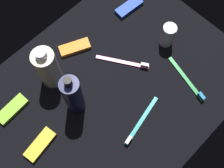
# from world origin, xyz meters

# --- Properties ---
(ground_plane) EXTENTS (0.84, 0.64, 0.01)m
(ground_plane) POSITION_xyz_m (0.00, 0.00, -0.01)
(ground_plane) COLOR black
(lotion_bottle) EXTENTS (0.06, 0.06, 0.21)m
(lotion_bottle) POSITION_xyz_m (0.12, -0.04, 0.09)
(lotion_bottle) COLOR #1A1E4C
(lotion_bottle) RESTS_ON ground_plane
(bodywash_bottle) EXTENTS (0.07, 0.07, 0.18)m
(bodywash_bottle) POSITION_xyz_m (0.11, -0.16, 0.08)
(bodywash_bottle) COLOR silver
(bodywash_bottle) RESTS_ON ground_plane
(deodorant_stick) EXTENTS (0.04, 0.04, 0.09)m
(deodorant_stick) POSITION_xyz_m (-0.25, 0.01, 0.05)
(deodorant_stick) COLOR silver
(deodorant_stick) RESTS_ON ground_plane
(toothbrush_pink) EXTENTS (0.11, 0.16, 0.02)m
(toothbrush_pink) POSITION_xyz_m (-0.09, -0.03, 0.01)
(toothbrush_pink) COLOR #E55999
(toothbrush_pink) RESTS_ON ground_plane
(toothbrush_teal) EXTENTS (0.18, 0.05, 0.02)m
(toothbrush_teal) POSITION_xyz_m (0.02, 0.14, 0.01)
(toothbrush_teal) COLOR teal
(toothbrush_teal) RESTS_ON ground_plane
(toothbrush_green) EXTENTS (0.05, 0.18, 0.02)m
(toothbrush_green) POSITION_xyz_m (-0.19, 0.16, 0.01)
(toothbrush_green) COLOR green
(toothbrush_green) RESTS_ON ground_plane
(snack_bar_yellow) EXTENTS (0.11, 0.06, 0.01)m
(snack_bar_yellow) POSITION_xyz_m (0.28, -0.02, 0.01)
(snack_bar_yellow) COLOR yellow
(snack_bar_yellow) RESTS_ON ground_plane
(snack_bar_blue) EXTENTS (0.11, 0.05, 0.01)m
(snack_bar_blue) POSITION_xyz_m (-0.26, -0.17, 0.01)
(snack_bar_blue) COLOR blue
(snack_bar_blue) RESTS_ON ground_plane
(snack_bar_orange) EXTENTS (0.11, 0.08, 0.01)m
(snack_bar_orange) POSITION_xyz_m (-0.01, -0.19, 0.01)
(snack_bar_orange) COLOR orange
(snack_bar_orange) RESTS_ON ground_plane
(snack_bar_lime) EXTENTS (0.11, 0.05, 0.01)m
(snack_bar_lime) POSITION_xyz_m (0.27, -0.17, 0.01)
(snack_bar_lime) COLOR #8CD133
(snack_bar_lime) RESTS_ON ground_plane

